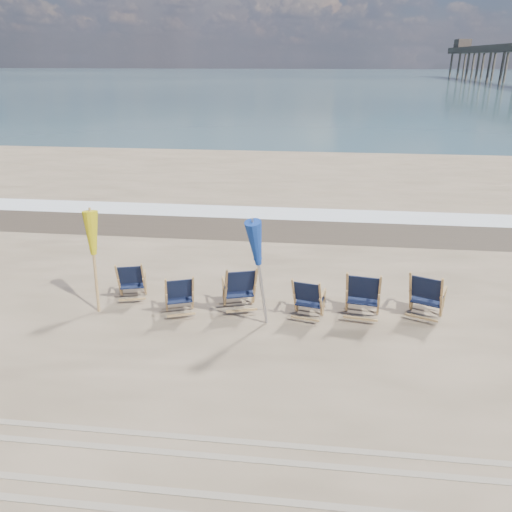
% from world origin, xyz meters
% --- Properties ---
extents(ocean, '(400.00, 400.00, 0.00)m').
position_xyz_m(ocean, '(0.00, 128.00, 0.00)').
color(ocean, '#38545D').
rests_on(ocean, ground).
extents(surf_foam, '(200.00, 1.40, 0.01)m').
position_xyz_m(surf_foam, '(0.00, 8.30, 0.00)').
color(surf_foam, silver).
rests_on(surf_foam, ground).
extents(wet_sand_strip, '(200.00, 2.60, 0.00)m').
position_xyz_m(wet_sand_strip, '(0.00, 6.80, 0.00)').
color(wet_sand_strip, '#42362A').
rests_on(wet_sand_strip, ground).
extents(tire_tracks, '(80.00, 1.30, 0.01)m').
position_xyz_m(tire_tracks, '(0.00, -2.80, 0.01)').
color(tire_tracks, gray).
rests_on(tire_tracks, ground).
extents(beach_chair_0, '(0.73, 0.78, 0.91)m').
position_xyz_m(beach_chair_0, '(-2.28, 1.68, 0.45)').
color(beach_chair_0, black).
rests_on(beach_chair_0, ground).
extents(beach_chair_1, '(0.77, 0.82, 0.92)m').
position_xyz_m(beach_chair_1, '(-1.11, 1.17, 0.46)').
color(beach_chair_1, black).
rests_on(beach_chair_1, ground).
extents(beach_chair_2, '(0.85, 0.91, 1.03)m').
position_xyz_m(beach_chair_2, '(0.07, 1.48, 0.52)').
color(beach_chair_2, black).
rests_on(beach_chair_2, ground).
extents(beach_chair_3, '(0.72, 0.77, 0.92)m').
position_xyz_m(beach_chair_3, '(1.35, 1.16, 0.46)').
color(beach_chair_3, black).
rests_on(beach_chair_3, ground).
extents(beach_chair_4, '(0.80, 0.87, 1.08)m').
position_xyz_m(beach_chair_4, '(2.44, 1.28, 0.54)').
color(beach_chair_4, black).
rests_on(beach_chair_4, ground).
extents(beach_chair_5, '(0.89, 0.94, 1.03)m').
position_xyz_m(beach_chair_5, '(3.60, 1.38, 0.51)').
color(beach_chair_5, black).
rests_on(beach_chair_5, ground).
extents(umbrella_yellow, '(0.30, 0.30, 2.00)m').
position_xyz_m(umbrella_yellow, '(-3.07, 1.22, 1.49)').
color(umbrella_yellow, tan).
rests_on(umbrella_yellow, ground).
extents(umbrella_blue, '(0.30, 0.30, 2.19)m').
position_xyz_m(umbrella_blue, '(0.25, 0.82, 1.66)').
color(umbrella_blue, '#A5A5AD').
rests_on(umbrella_blue, ground).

